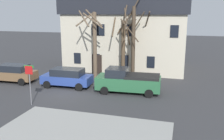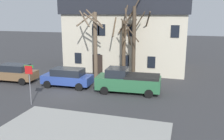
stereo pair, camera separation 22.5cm
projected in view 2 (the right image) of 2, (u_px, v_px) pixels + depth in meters
ground_plane at (68, 94)px, 20.59m from camera, size 120.00×120.00×0.00m
building_main at (129, 33)px, 29.66m from camera, size 14.03×8.56×8.27m
tree_bare_near at (94, 42)px, 24.63m from camera, size 2.91×3.41×6.91m
tree_bare_mid at (124, 47)px, 24.88m from camera, size 2.17×2.16×7.04m
tree_bare_far at (134, 43)px, 24.60m from camera, size 3.13×2.65×7.34m
tree_bare_end at (133, 41)px, 23.74m from camera, size 2.14×2.15×8.39m
car_brown_wagon at (14, 73)px, 24.04m from camera, size 4.39×2.23×1.72m
car_blue_wagon at (67, 77)px, 22.43m from camera, size 4.54×2.18×1.69m
pickup_truck_green at (128, 81)px, 20.75m from camera, size 5.45×2.59×2.05m
street_sign_pole at (29, 77)px, 17.70m from camera, size 0.76×0.07×2.95m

